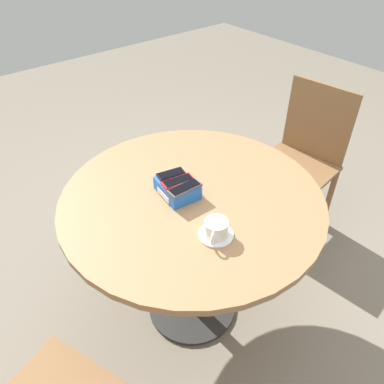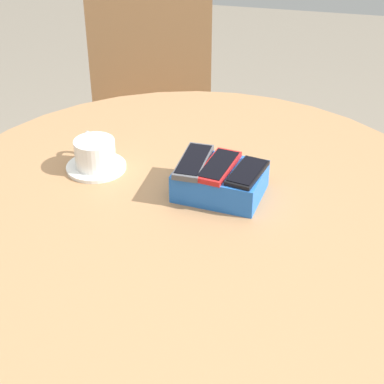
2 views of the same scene
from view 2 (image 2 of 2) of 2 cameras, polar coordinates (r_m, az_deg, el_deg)
name	(u,v)px [view 2 (image 2 of 2)]	position (r m, az deg, el deg)	size (l,w,h in m)	color
round_table	(192,247)	(1.37, 0.00, -4.94)	(1.10, 1.10, 0.78)	#2D2D2D
phone_box	(220,181)	(1.31, 2.52, 0.97)	(0.19, 0.15, 0.06)	blue
phone_black	(247,172)	(1.28, 4.95, 1.74)	(0.08, 0.12, 0.01)	black
phone_red	(219,166)	(1.29, 2.39, 2.30)	(0.07, 0.14, 0.01)	red
phone_gray	(194,161)	(1.31, 0.14, 2.73)	(0.06, 0.14, 0.01)	#515156
saucer	(96,167)	(1.42, -8.51, 2.22)	(0.13, 0.13, 0.01)	white
coffee_cup	(95,152)	(1.41, -8.65, 3.52)	(0.09, 0.11, 0.06)	white
chair_far_side	(156,123)	(2.27, -3.25, 6.16)	(0.59, 0.59, 0.92)	brown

